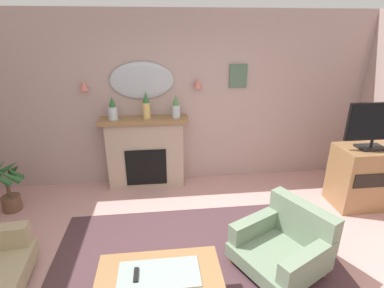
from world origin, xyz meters
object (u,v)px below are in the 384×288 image
at_px(mantel_vase_centre, 146,106).
at_px(coffee_table, 159,279).
at_px(mantel_vase_left, 113,110).
at_px(tv_cabinet, 363,177).
at_px(armchair_in_corner, 285,243).
at_px(potted_plant_small_fern, 7,185).
at_px(mantel_vase_right, 176,108).
at_px(wall_sconce_right, 198,83).
at_px(framed_picture, 238,76).
at_px(fireplace, 146,153).
at_px(wall_sconce_left, 84,86).
at_px(tv_remote, 136,275).
at_px(wall_mirror, 142,81).
at_px(tv_flatscreen, 376,125).

distance_m(mantel_vase_centre, coffee_table, 2.59).
height_order(mantel_vase_left, tv_cabinet, mantel_vase_left).
distance_m(armchair_in_corner, potted_plant_small_fern, 3.74).
bearing_deg(mantel_vase_right, wall_sconce_right, 18.92).
xyz_separation_m(mantel_vase_right, potted_plant_small_fern, (-2.41, -0.50, -0.91)).
height_order(wall_sconce_right, potted_plant_small_fern, wall_sconce_right).
xyz_separation_m(mantel_vase_left, framed_picture, (1.95, 0.18, 0.44)).
distance_m(mantel_vase_left, armchair_in_corner, 2.98).
bearing_deg(fireplace, tv_cabinet, -16.93).
distance_m(coffee_table, tv_cabinet, 3.30).
xyz_separation_m(wall_sconce_left, potted_plant_small_fern, (-1.06, -0.62, -1.25)).
distance_m(mantel_vase_left, tv_remote, 2.59).
height_order(wall_mirror, wall_sconce_left, wall_mirror).
height_order(wall_sconce_right, tv_remote, wall_sconce_right).
height_order(framed_picture, tv_cabinet, framed_picture).
bearing_deg(fireplace, tv_remote, -90.50).
bearing_deg(tv_remote, wall_sconce_right, 70.94).
distance_m(coffee_table, potted_plant_small_fern, 2.83).
height_order(wall_mirror, potted_plant_small_fern, wall_mirror).
bearing_deg(wall_sconce_left, tv_flatscreen, -14.98).
height_order(mantel_vase_centre, tv_flatscreen, mantel_vase_centre).
height_order(fireplace, tv_remote, fireplace).
distance_m(tv_flatscreen, potted_plant_small_fern, 5.13).
relative_size(mantel_vase_left, tv_cabinet, 0.40).
height_order(wall_sconce_right, armchair_in_corner, wall_sconce_right).
distance_m(tv_remote, tv_cabinet, 3.48).
bearing_deg(potted_plant_small_fern, armchair_in_corner, -23.46).
relative_size(armchair_in_corner, tv_cabinet, 1.22).
bearing_deg(wall_mirror, tv_flatscreen, -19.61).
bearing_deg(mantel_vase_right, coffee_table, -97.64).
height_order(tv_remote, tv_cabinet, tv_cabinet).
bearing_deg(coffee_table, potted_plant_small_fern, 137.74).
bearing_deg(mantel_vase_left, coffee_table, -75.36).
bearing_deg(mantel_vase_centre, mantel_vase_right, 0.00).
distance_m(mantel_vase_left, coffee_table, 2.65).
bearing_deg(wall_sconce_right, mantel_vase_right, -161.08).
bearing_deg(coffee_table, tv_remote, 179.80).
relative_size(fireplace, tv_cabinet, 1.51).
bearing_deg(wall_sconce_right, tv_flatscreen, -25.05).
height_order(mantel_vase_right, tv_flatscreen, tv_flatscreen).
bearing_deg(mantel_vase_right, wall_mirror, 161.22).
bearing_deg(potted_plant_small_fern, tv_flatscreen, -5.00).
distance_m(wall_mirror, framed_picture, 1.50).
xyz_separation_m(framed_picture, tv_flatscreen, (1.63, -1.12, -0.50)).
bearing_deg(tv_flatscreen, wall_sconce_right, 154.95).
bearing_deg(tv_cabinet, wall_sconce_left, 165.30).
bearing_deg(tv_cabinet, mantel_vase_left, 165.53).
xyz_separation_m(mantel_vase_right, wall_mirror, (-0.50, 0.17, 0.39)).
bearing_deg(tv_remote, armchair_in_corner, 14.88).
relative_size(mantel_vase_left, armchair_in_corner, 0.33).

